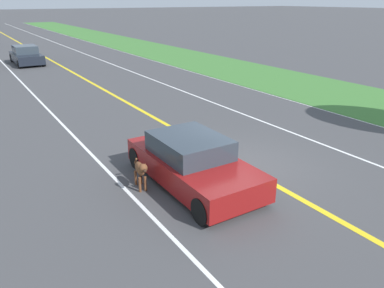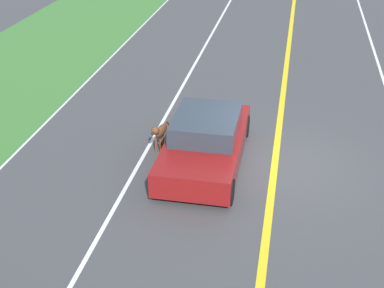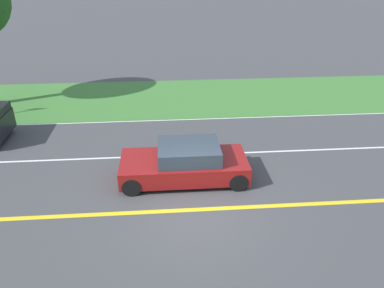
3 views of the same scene
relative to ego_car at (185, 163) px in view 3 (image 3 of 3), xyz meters
name	(u,v)px [view 3 (image 3 of 3)]	position (x,y,z in m)	size (l,w,h in m)	color
ground_plane	(193,210)	(-1.81, -0.14, -0.61)	(400.00, 400.00, 0.00)	#424244
centre_divider_line	(193,210)	(-1.81, -0.14, -0.61)	(0.18, 160.00, 0.01)	yellow
lane_edge_line_right	(181,119)	(5.19, -0.14, -0.61)	(0.14, 160.00, 0.01)	white
lane_dash_same_dir	(186,155)	(1.69, -0.14, -0.61)	(0.10, 160.00, 0.01)	white
grass_verge_right	(178,97)	(8.19, -0.14, -0.59)	(6.00, 160.00, 0.03)	#3D7533
ego_car	(185,163)	(0.00, 0.00, 0.00)	(1.93, 4.28, 1.30)	maroon
dog	(194,147)	(1.31, -0.41, -0.06)	(0.35, 1.11, 0.86)	brown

